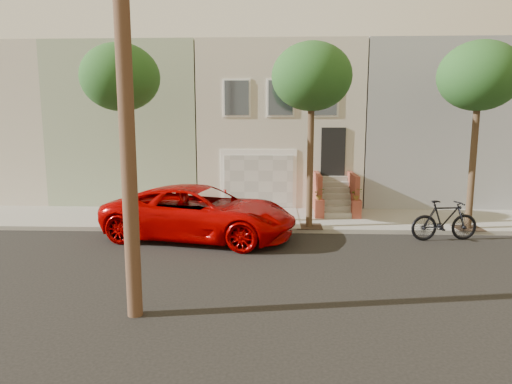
{
  "coord_description": "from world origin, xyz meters",
  "views": [
    {
      "loc": [
        -0.22,
        -11.62,
        3.89
      ],
      "look_at": [
        -0.83,
        3.0,
        1.52
      ],
      "focal_mm": 31.58,
      "sensor_mm": 36.0,
      "label": 1
    }
  ],
  "objects": [
    {
      "name": "ground",
      "position": [
        0.0,
        0.0,
        0.0
      ],
      "size": [
        90.0,
        90.0,
        0.0
      ],
      "primitive_type": "plane",
      "color": "black",
      "rests_on": "ground"
    },
    {
      "name": "sidewalk",
      "position": [
        0.0,
        5.35,
        0.07
      ],
      "size": [
        40.0,
        3.7,
        0.15
      ],
      "primitive_type": "cube",
      "color": "gray",
      "rests_on": "ground"
    },
    {
      "name": "house_row",
      "position": [
        0.0,
        11.19,
        3.64
      ],
      "size": [
        33.1,
        11.7,
        7.0
      ],
      "color": "#B9AD9E",
      "rests_on": "sidewalk"
    },
    {
      "name": "tree_left",
      "position": [
        -5.5,
        3.9,
        5.26
      ],
      "size": [
        2.7,
        2.57,
        6.3
      ],
      "color": "#2D2116",
      "rests_on": "sidewalk"
    },
    {
      "name": "tree_mid",
      "position": [
        1.0,
        3.9,
        5.26
      ],
      "size": [
        2.7,
        2.57,
        6.3
      ],
      "color": "#2D2116",
      "rests_on": "sidewalk"
    },
    {
      "name": "tree_right",
      "position": [
        6.5,
        3.9,
        5.26
      ],
      "size": [
        2.7,
        2.57,
        6.3
      ],
      "color": "#2D2116",
      "rests_on": "sidewalk"
    },
    {
      "name": "pickup_truck",
      "position": [
        -2.64,
        2.74,
        0.87
      ],
      "size": [
        6.7,
        4.09,
        1.74
      ],
      "primitive_type": "imported",
      "rotation": [
        0.0,
        0.0,
        1.37
      ],
      "color": "#AF0000",
      "rests_on": "ground"
    },
    {
      "name": "motorcycle",
      "position": [
        5.27,
        2.8,
        0.66
      ],
      "size": [
        2.26,
        0.9,
        1.32
      ],
      "primitive_type": "imported",
      "rotation": [
        0.0,
        0.0,
        1.7
      ],
      "color": "black",
      "rests_on": "ground"
    }
  ]
}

